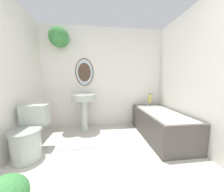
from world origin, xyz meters
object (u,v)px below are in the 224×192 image
shampoo_bottle (150,98)px  bathtub (160,123)px  toilet (29,135)px  pedestal_sink (84,103)px

shampoo_bottle → bathtub: bearing=-93.6°
toilet → bathtub: toilet is taller
toilet → shampoo_bottle: 2.51m
pedestal_sink → toilet: bearing=-131.9°
toilet → pedestal_sink: 1.11m
bathtub → shampoo_bottle: shampoo_bottle is taller
toilet → shampoo_bottle: shampoo_bottle is taller
pedestal_sink → shampoo_bottle: size_ratio=4.10×
pedestal_sink → bathtub: 1.66m
toilet → bathtub: (2.27, 0.34, -0.06)m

